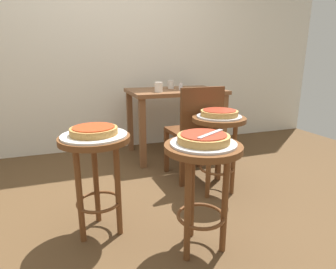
{
  "coord_description": "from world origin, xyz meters",
  "views": [
    {
      "loc": [
        -0.38,
        -1.77,
        1.08
      ],
      "look_at": [
        0.24,
        -0.04,
        0.57
      ],
      "focal_mm": 29.79,
      "sensor_mm": 36.0,
      "label": 1
    }
  ],
  "objects_px": {
    "pizza_leftside": "(219,113)",
    "cup_near_edge": "(159,87)",
    "stool_middle": "(96,161)",
    "stool_foreground": "(202,172)",
    "pizza_foreground": "(204,138)",
    "stool_leftside": "(218,136)",
    "condiment_shaker": "(181,86)",
    "serving_plate_foreground": "(203,143)",
    "pizza_middle": "(94,131)",
    "cup_far_edge": "(171,84)",
    "serving_plate_leftside": "(219,116)",
    "dining_table": "(175,100)",
    "pizza_server_knife": "(211,134)",
    "serving_plate_middle": "(94,135)",
    "wooden_chair": "(196,129)"
  },
  "relations": [
    {
      "from": "pizza_leftside",
      "to": "stool_foreground",
      "type": "bearing_deg",
      "value": -126.1
    },
    {
      "from": "serving_plate_leftside",
      "to": "pizza_server_knife",
      "type": "bearing_deg",
      "value": -123.31
    },
    {
      "from": "pizza_middle",
      "to": "condiment_shaker",
      "type": "relative_size",
      "value": 3.59
    },
    {
      "from": "pizza_middle",
      "to": "dining_table",
      "type": "relative_size",
      "value": 0.27
    },
    {
      "from": "cup_far_edge",
      "to": "pizza_server_knife",
      "type": "distance_m",
      "value": 1.8
    },
    {
      "from": "pizza_leftside",
      "to": "cup_far_edge",
      "type": "height_order",
      "value": "cup_far_edge"
    },
    {
      "from": "cup_near_edge",
      "to": "pizza_server_knife",
      "type": "distance_m",
      "value": 1.48
    },
    {
      "from": "condiment_shaker",
      "to": "stool_middle",
      "type": "bearing_deg",
      "value": -130.63
    },
    {
      "from": "serving_plate_middle",
      "to": "pizza_server_knife",
      "type": "bearing_deg",
      "value": -34.36
    },
    {
      "from": "stool_leftside",
      "to": "pizza_leftside",
      "type": "bearing_deg",
      "value": 180.0
    },
    {
      "from": "serving_plate_middle",
      "to": "condiment_shaker",
      "type": "relative_size",
      "value": 5.01
    },
    {
      "from": "serving_plate_foreground",
      "to": "pizza_server_knife",
      "type": "bearing_deg",
      "value": -33.69
    },
    {
      "from": "pizza_middle",
      "to": "wooden_chair",
      "type": "distance_m",
      "value": 1.09
    },
    {
      "from": "pizza_leftside",
      "to": "cup_far_edge",
      "type": "relative_size",
      "value": 3.06
    },
    {
      "from": "stool_leftside",
      "to": "condiment_shaker",
      "type": "relative_size",
      "value": 8.29
    },
    {
      "from": "stool_middle",
      "to": "cup_near_edge",
      "type": "xyz_separation_m",
      "value": [
        0.75,
        1.09,
        0.31
      ]
    },
    {
      "from": "serving_plate_foreground",
      "to": "wooden_chair",
      "type": "xyz_separation_m",
      "value": [
        0.39,
        0.92,
        -0.18
      ]
    },
    {
      "from": "stool_foreground",
      "to": "cup_near_edge",
      "type": "relative_size",
      "value": 6.29
    },
    {
      "from": "pizza_server_knife",
      "to": "wooden_chair",
      "type": "bearing_deg",
      "value": 38.15
    },
    {
      "from": "serving_plate_foreground",
      "to": "stool_leftside",
      "type": "height_order",
      "value": "serving_plate_foreground"
    },
    {
      "from": "serving_plate_leftside",
      "to": "stool_foreground",
      "type": "bearing_deg",
      "value": -126.1
    },
    {
      "from": "pizza_middle",
      "to": "serving_plate_leftside",
      "type": "height_order",
      "value": "pizza_middle"
    },
    {
      "from": "serving_plate_leftside",
      "to": "dining_table",
      "type": "distance_m",
      "value": 1.03
    },
    {
      "from": "cup_far_edge",
      "to": "dining_table",
      "type": "bearing_deg",
      "value": -81.93
    },
    {
      "from": "serving_plate_foreground",
      "to": "stool_leftside",
      "type": "relative_size",
      "value": 0.55
    },
    {
      "from": "serving_plate_leftside",
      "to": "condiment_shaker",
      "type": "xyz_separation_m",
      "value": [
        0.07,
        0.97,
        0.14
      ]
    },
    {
      "from": "serving_plate_middle",
      "to": "pizza_leftside",
      "type": "height_order",
      "value": "pizza_leftside"
    },
    {
      "from": "wooden_chair",
      "to": "cup_near_edge",
      "type": "bearing_deg",
      "value": 107.99
    },
    {
      "from": "pizza_leftside",
      "to": "cup_near_edge",
      "type": "distance_m",
      "value": 0.89
    },
    {
      "from": "stool_leftside",
      "to": "serving_plate_middle",
      "type": "bearing_deg",
      "value": -166.17
    },
    {
      "from": "stool_leftside",
      "to": "condiment_shaker",
      "type": "bearing_deg",
      "value": 85.65
    },
    {
      "from": "cup_far_edge",
      "to": "stool_leftside",
      "type": "bearing_deg",
      "value": -90.84
    },
    {
      "from": "stool_middle",
      "to": "stool_foreground",
      "type": "bearing_deg",
      "value": -34.4
    },
    {
      "from": "stool_leftside",
      "to": "cup_near_edge",
      "type": "bearing_deg",
      "value": 104.52
    },
    {
      "from": "cup_far_edge",
      "to": "serving_plate_leftside",
      "type": "bearing_deg",
      "value": -90.84
    },
    {
      "from": "condiment_shaker",
      "to": "wooden_chair",
      "type": "height_order",
      "value": "wooden_chair"
    },
    {
      "from": "stool_foreground",
      "to": "condiment_shaker",
      "type": "bearing_deg",
      "value": 72.0
    },
    {
      "from": "stool_foreground",
      "to": "pizza_foreground",
      "type": "distance_m",
      "value": 0.19
    },
    {
      "from": "pizza_middle",
      "to": "serving_plate_leftside",
      "type": "xyz_separation_m",
      "value": [
        0.97,
        0.24,
        -0.03
      ]
    },
    {
      "from": "stool_middle",
      "to": "cup_far_edge",
      "type": "distance_m",
      "value": 1.71
    },
    {
      "from": "serving_plate_leftside",
      "to": "cup_near_edge",
      "type": "xyz_separation_m",
      "value": [
        -0.22,
        0.85,
        0.15
      ]
    },
    {
      "from": "serving_plate_leftside",
      "to": "condiment_shaker",
      "type": "relative_size",
      "value": 4.53
    },
    {
      "from": "pizza_foreground",
      "to": "pizza_middle",
      "type": "distance_m",
      "value": 0.64
    },
    {
      "from": "cup_near_edge",
      "to": "wooden_chair",
      "type": "relative_size",
      "value": 0.12
    },
    {
      "from": "serving_plate_middle",
      "to": "cup_near_edge",
      "type": "xyz_separation_m",
      "value": [
        0.75,
        1.09,
        0.15
      ]
    },
    {
      "from": "serving_plate_foreground",
      "to": "condiment_shaker",
      "type": "height_order",
      "value": "condiment_shaker"
    },
    {
      "from": "serving_plate_leftside",
      "to": "pizza_leftside",
      "type": "xyz_separation_m",
      "value": [
        0.0,
        -0.0,
        0.03
      ]
    },
    {
      "from": "serving_plate_foreground",
      "to": "wooden_chair",
      "type": "bearing_deg",
      "value": 66.97
    },
    {
      "from": "serving_plate_leftside",
      "to": "wooden_chair",
      "type": "height_order",
      "value": "wooden_chair"
    },
    {
      "from": "condiment_shaker",
      "to": "serving_plate_middle",
      "type": "bearing_deg",
      "value": -130.63
    }
  ]
}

